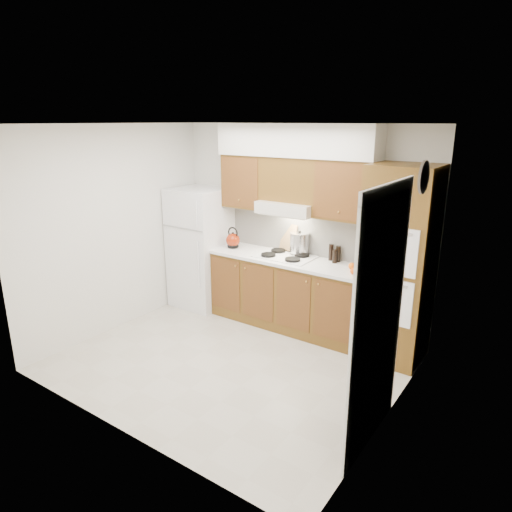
{
  "coord_description": "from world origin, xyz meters",
  "views": [
    {
      "loc": [
        2.88,
        -3.63,
        2.64
      ],
      "look_at": [
        0.04,
        0.45,
        1.15
      ],
      "focal_mm": 32.0,
      "sensor_mm": 36.0,
      "label": 1
    }
  ],
  "objects": [
    {
      "name": "ceiling",
      "position": [
        0.0,
        0.0,
        2.6
      ],
      "size": [
        3.6,
        3.6,
        0.0
      ],
      "primitive_type": "plane",
      "color": "white",
      "rests_on": "wall_back"
    },
    {
      "name": "wall_clock",
      "position": [
        1.79,
        0.55,
        2.15
      ],
      "size": [
        0.02,
        0.3,
        0.3
      ],
      "primitive_type": "cylinder",
      "rotation": [
        0.0,
        1.57,
        0.0
      ],
      "color": "#3F3833",
      "rests_on": "wall_right"
    },
    {
      "name": "countertop",
      "position": [
        0.03,
        1.19,
        0.92
      ],
      "size": [
        2.13,
        0.62,
        0.04
      ],
      "primitive_type": "cube",
      "color": "white",
      "rests_on": "base_cabinets"
    },
    {
      "name": "range_hood",
      "position": [
        -0.02,
        1.27,
        1.57
      ],
      "size": [
        0.75,
        0.45,
        0.15
      ],
      "primitive_type": "cube",
      "color": "silver",
      "rests_on": "wall_back"
    },
    {
      "name": "orange_far",
      "position": [
        0.89,
        1.22,
        0.98
      ],
      "size": [
        0.09,
        0.09,
        0.08
      ],
      "primitive_type": "sphere",
      "rotation": [
        0.0,
        0.0,
        0.07
      ],
      "color": "orange",
      "rests_on": "countertop"
    },
    {
      "name": "backsplash",
      "position": [
        0.02,
        1.49,
        1.22
      ],
      "size": [
        2.11,
        0.03,
        0.56
      ],
      "primitive_type": "cube",
      "color": "white",
      "rests_on": "countertop"
    },
    {
      "name": "cooktop",
      "position": [
        -0.02,
        1.21,
        0.95
      ],
      "size": [
        0.74,
        0.5,
        0.01
      ],
      "primitive_type": "cube",
      "color": "white",
      "rests_on": "countertop"
    },
    {
      "name": "cutting_board",
      "position": [
        -0.12,
        1.45,
        1.14
      ],
      "size": [
        0.28,
        0.17,
        0.35
      ],
      "primitive_type": "cube",
      "rotation": [
        -0.21,
        0.0,
        -0.31
      ],
      "color": "tan",
      "rests_on": "countertop"
    },
    {
      "name": "base_cabinets",
      "position": [
        0.02,
        1.2,
        0.45
      ],
      "size": [
        2.11,
        0.6,
        0.9
      ],
      "primitive_type": "cube",
      "color": "brown",
      "rests_on": "floor"
    },
    {
      "name": "doorway",
      "position": [
        1.79,
        -0.35,
        1.05
      ],
      "size": [
        0.02,
        0.9,
        2.1
      ],
      "primitive_type": "cube",
      "color": "black",
      "rests_on": "floor"
    },
    {
      "name": "condiment_a",
      "position": [
        0.52,
        1.41,
        1.04
      ],
      "size": [
        0.07,
        0.07,
        0.21
      ],
      "primitive_type": "cylinder",
      "rotation": [
        0.0,
        0.0,
        0.29
      ],
      "color": "black",
      "rests_on": "countertop"
    },
    {
      "name": "wall_right",
      "position": [
        1.8,
        0.0,
        1.3
      ],
      "size": [
        0.02,
        3.0,
        2.6
      ],
      "primitive_type": "cube",
      "color": "silver",
      "rests_on": "floor"
    },
    {
      "name": "orange_near",
      "position": [
        0.98,
        1.06,
        0.98
      ],
      "size": [
        0.1,
        0.1,
        0.08
      ],
      "primitive_type": "sphere",
      "rotation": [
        0.0,
        0.0,
        0.38
      ],
      "color": "#F24E0C",
      "rests_on": "countertop"
    },
    {
      "name": "upper_cab_right",
      "position": [
        0.72,
        1.33,
        1.85
      ],
      "size": [
        0.73,
        0.33,
        0.7
      ],
      "primitive_type": "cube",
      "color": "brown",
      "rests_on": "wall_back"
    },
    {
      "name": "floor",
      "position": [
        0.0,
        0.0,
        0.0
      ],
      "size": [
        3.6,
        3.6,
        0.0
      ],
      "primitive_type": "plane",
      "color": "#B7B1A0",
      "rests_on": "ground"
    },
    {
      "name": "stock_pot",
      "position": [
        0.07,
        1.4,
        1.1
      ],
      "size": [
        0.28,
        0.28,
        0.26
      ],
      "primitive_type": "cylinder",
      "rotation": [
        0.0,
        0.0,
        0.15
      ],
      "color": "silver",
      "rests_on": "cooktop"
    },
    {
      "name": "condiment_c",
      "position": [
        0.61,
        1.34,
        1.03
      ],
      "size": [
        0.07,
        0.07,
        0.17
      ],
      "primitive_type": "cylinder",
      "rotation": [
        0.0,
        0.0,
        -0.19
      ],
      "color": "black",
      "rests_on": "countertop"
    },
    {
      "name": "soffit",
      "position": [
        0.03,
        1.32,
        2.4
      ],
      "size": [
        2.13,
        0.36,
        0.4
      ],
      "primitive_type": "cube",
      "color": "silver",
      "rests_on": "wall_back"
    },
    {
      "name": "upper_cab_over_hood",
      "position": [
        -0.02,
        1.33,
        1.92
      ],
      "size": [
        0.75,
        0.33,
        0.55
      ],
      "primitive_type": "cube",
      "color": "brown",
      "rests_on": "range_hood"
    },
    {
      "name": "kettle",
      "position": [
        -0.85,
        1.18,
        1.05
      ],
      "size": [
        0.2,
        0.2,
        0.19
      ],
      "primitive_type": "sphere",
      "rotation": [
        0.0,
        0.0,
        0.06
      ],
      "color": "maroon",
      "rests_on": "countertop"
    },
    {
      "name": "upper_cab_left",
      "position": [
        -0.71,
        1.33,
        1.85
      ],
      "size": [
        0.63,
        0.33,
        0.7
      ],
      "primitive_type": "cube",
      "color": "brown",
      "rests_on": "wall_back"
    },
    {
      "name": "wall_back",
      "position": [
        0.0,
        1.5,
        1.3
      ],
      "size": [
        3.6,
        0.02,
        2.6
      ],
      "primitive_type": "cube",
      "color": "silver",
      "rests_on": "floor"
    },
    {
      "name": "fridge",
      "position": [
        -1.41,
        1.14,
        0.86
      ],
      "size": [
        0.75,
        0.72,
        1.72
      ],
      "primitive_type": "cube",
      "color": "white",
      "rests_on": "floor"
    },
    {
      "name": "oven_cabinet",
      "position": [
        1.44,
        1.18,
        1.1
      ],
      "size": [
        0.7,
        0.65,
        2.2
      ],
      "primitive_type": "cube",
      "color": "brown",
      "rests_on": "floor"
    },
    {
      "name": "wall_left",
      "position": [
        -1.8,
        0.0,
        1.3
      ],
      "size": [
        0.02,
        3.0,
        2.6
      ],
      "primitive_type": "cube",
      "color": "silver",
      "rests_on": "floor"
    },
    {
      "name": "condiment_b",
      "position": [
        0.62,
        1.41,
        1.04
      ],
      "size": [
        0.07,
        0.07,
        0.2
      ],
      "primitive_type": "cylinder",
      "rotation": [
        0.0,
        0.0,
        0.11
      ],
      "color": "black",
      "rests_on": "countertop"
    }
  ]
}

